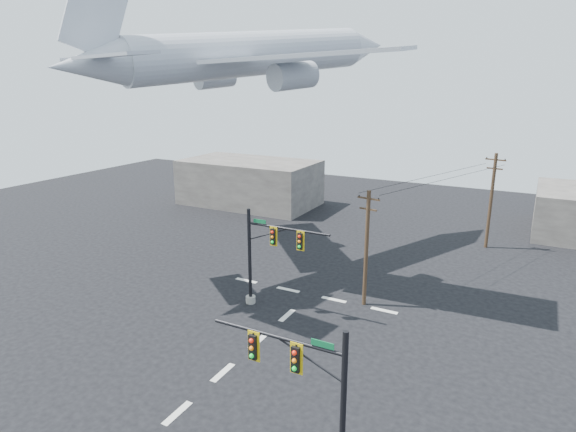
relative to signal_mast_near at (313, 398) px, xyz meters
The scene contains 9 objects.
ground 9.73m from the signal_mast_near, 150.12° to the left, with size 120.00×120.00×0.00m, color black.
lane_markings 13.06m from the signal_mast_near, 128.39° to the left, with size 14.00×21.20×0.01m.
signal_mast_near is the anchor object (origin of this frame).
signal_mast_far 16.26m from the signal_mast_near, 127.12° to the left, with size 6.77×0.82×7.41m.
utility_pole_a 17.16m from the signal_mast_near, 101.60° to the left, with size 1.76×0.44×8.82m.
utility_pole_b 35.19m from the signal_mast_near, 84.66° to the left, with size 1.93×0.55×9.63m.
power_lines 26.33m from the signal_mast_near, 90.19° to the left, with size 8.40×18.24×0.03m.
airliner 30.49m from the signal_mast_near, 126.28° to the left, with size 29.64×32.34×8.73m.
building_left 48.25m from the signal_mast_near, 125.13° to the left, with size 18.00×10.00×6.00m, color slate.
Camera 1 is at (14.66, -19.85, 16.24)m, focal length 30.00 mm.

